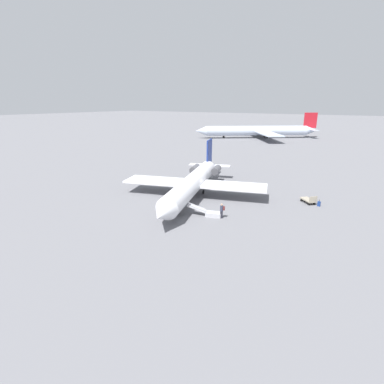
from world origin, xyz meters
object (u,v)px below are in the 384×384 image
object	(u,v)px
boarding_stairs	(210,213)
passenger	(222,210)
airplane_taxiing_distant	(259,131)
airplane_main	(194,182)
luggage_cart	(309,200)
suitcase	(319,204)

from	to	relation	value
boarding_stairs	passenger	size ratio (longest dim) A/B	2.37
airplane_taxiing_distant	passenger	size ratio (longest dim) A/B	22.32
airplane_main	luggage_cart	world-z (taller)	airplane_main
airplane_main	boarding_stairs	bearing A→B (deg)	28.15
airplane_taxiing_distant	passenger	distance (m)	81.20
luggage_cart	airplane_taxiing_distant	bearing A→B (deg)	159.64
suitcase	passenger	bearing A→B (deg)	-39.64
boarding_stairs	luggage_cart	xyz separation A→B (m)	(-10.95, 8.60, 0.09)
airplane_main	luggage_cart	size ratio (longest dim) A/B	11.22
boarding_stairs	suitcase	world-z (taller)	boarding_stairs
airplane_taxiing_distant	boarding_stairs	size ratio (longest dim) A/B	9.40
passenger	airplane_main	bearing A→B (deg)	-54.83
airplane_main	suitcase	distance (m)	16.60
airplane_main	passenger	distance (m)	9.13
airplane_main	passenger	size ratio (longest dim) A/B	15.14
airplane_taxiing_distant	suitcase	distance (m)	74.90
airplane_taxiing_distant	boarding_stairs	world-z (taller)	airplane_taxiing_distant
luggage_cart	suitcase	size ratio (longest dim) A/B	2.67
boarding_stairs	suitcase	xyz separation A→B (m)	(-10.45, 9.98, -0.04)
airplane_taxiing_distant	suitcase	xyz separation A→B (m)	(66.95, 33.50, -2.34)
passenger	suitcase	xyz separation A→B (m)	(-10.30, 8.54, -0.67)
airplane_main	airplane_taxiing_distant	xyz separation A→B (m)	(-71.79, -17.71, 0.67)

